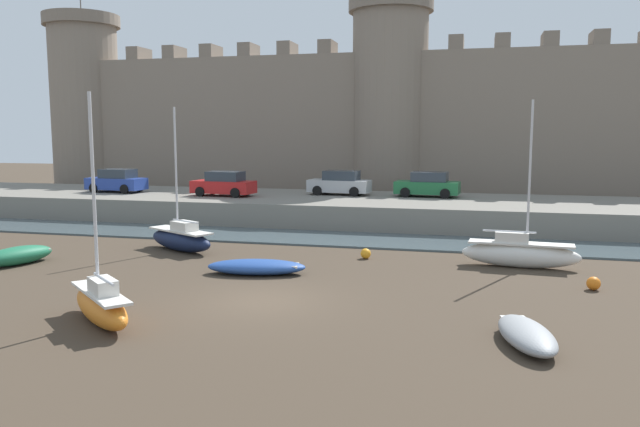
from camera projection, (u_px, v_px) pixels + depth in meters
ground_plane at (263, 301)px, 21.04m from camera, size 160.00×160.00×0.00m
water_channel at (341, 239)px, 33.04m from camera, size 80.00×4.50×0.10m
quay_road at (365, 210)px, 39.92m from camera, size 66.87×10.00×1.51m
castle at (389, 115)px, 49.41m from camera, size 61.45×6.58×18.94m
rowboat_foreground_centre at (257, 266)px, 25.00m from camera, size 4.16×2.18×0.60m
sailboat_foreground_left at (520, 252)px, 26.25m from camera, size 4.90×1.47×6.99m
rowboat_near_channel_left at (18, 255)px, 26.81m from camera, size 2.06×3.41×0.79m
rowboat_midflat_centre at (527, 334)px, 16.63m from camera, size 1.96×3.42×0.58m
sailboat_midflat_left at (181, 238)px, 29.91m from camera, size 4.46×3.18×6.85m
sailboat_foreground_right at (101, 304)px, 18.46m from camera, size 3.67×3.32×6.82m
mooring_buoy_mid_mud at (366, 254)px, 28.09m from camera, size 0.47×0.47×0.47m
mooring_buoy_near_shore at (594, 283)px, 22.47m from camera, size 0.49×0.49×0.49m
car_quay_east at (428, 185)px, 40.44m from camera, size 4.22×2.13×1.62m
car_quay_west at (224, 184)px, 40.97m from camera, size 4.22×2.13×1.62m
car_quay_centre_east at (340, 183)px, 41.75m from camera, size 4.22×2.13×1.62m
car_quay_centre_west at (117, 181)px, 43.60m from camera, size 4.22×2.13×1.62m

